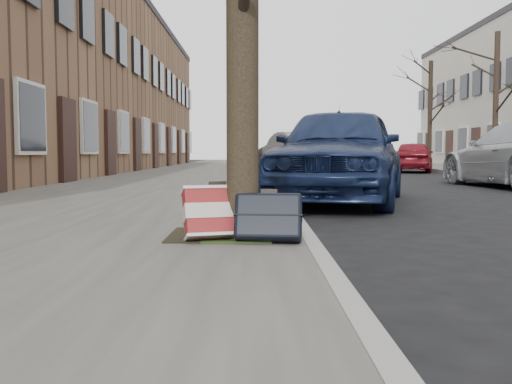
{
  "coord_description": "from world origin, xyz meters",
  "views": [
    {
      "loc": [
        -1.71,
        -3.59,
        0.83
      ],
      "look_at": [
        -1.7,
        0.8,
        0.52
      ],
      "focal_mm": 40.0,
      "sensor_mm": 36.0,
      "label": 1
    }
  ],
  "objects_px": {
    "car_near_front": "(340,154)",
    "car_near_mid": "(309,157)",
    "suitcase_red": "(220,213)",
    "suitcase_navy": "(268,217)"
  },
  "relations": [
    {
      "from": "suitcase_navy",
      "to": "car_near_front",
      "type": "height_order",
      "value": "car_near_front"
    },
    {
      "from": "suitcase_navy",
      "to": "car_near_front",
      "type": "relative_size",
      "value": 0.11
    },
    {
      "from": "car_near_front",
      "to": "suitcase_red",
      "type": "bearing_deg",
      "value": -93.23
    },
    {
      "from": "suitcase_navy",
      "to": "car_near_front",
      "type": "xyz_separation_m",
      "value": [
        1.31,
        4.99,
        0.48
      ]
    },
    {
      "from": "car_near_front",
      "to": "car_near_mid",
      "type": "distance_m",
      "value": 6.04
    },
    {
      "from": "suitcase_red",
      "to": "car_near_front",
      "type": "bearing_deg",
      "value": 54.6
    },
    {
      "from": "car_near_mid",
      "to": "suitcase_navy",
      "type": "bearing_deg",
      "value": -112.94
    },
    {
      "from": "suitcase_red",
      "to": "car_near_front",
      "type": "height_order",
      "value": "car_near_front"
    },
    {
      "from": "suitcase_navy",
      "to": "suitcase_red",
      "type": "bearing_deg",
      "value": 169.13
    },
    {
      "from": "suitcase_red",
      "to": "car_near_mid",
      "type": "relative_size",
      "value": 0.14
    }
  ]
}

